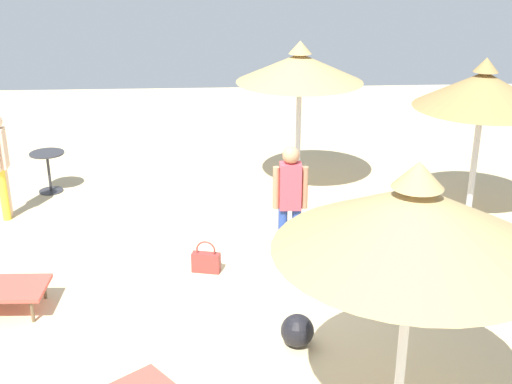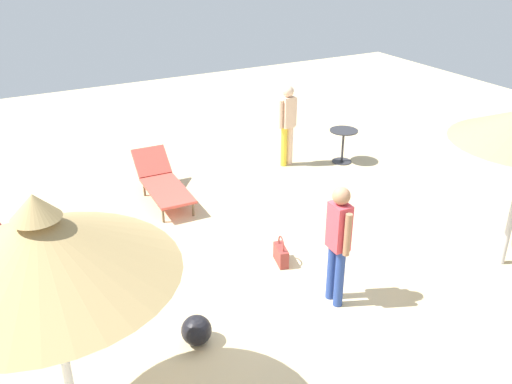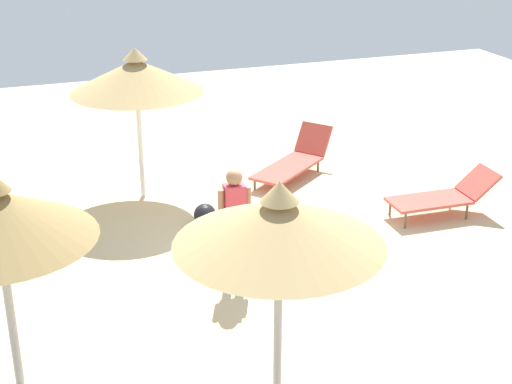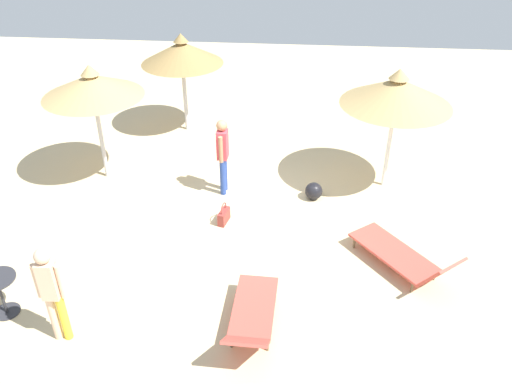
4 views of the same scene
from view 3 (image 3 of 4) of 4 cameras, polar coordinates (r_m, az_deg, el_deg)
The scene contains 8 objects.
ground at distance 11.94m, azimuth 1.61°, elevation -4.95°, with size 24.00×24.00×0.10m, color beige.
parasol_umbrella_far_left at distance 13.51m, azimuth -8.98°, elevation 8.60°, with size 2.35×2.35×2.76m.
parasol_umbrella_center at distance 7.64m, azimuth 1.75°, elevation -2.38°, with size 2.19×2.19×2.71m.
lounge_chair_edge at distance 14.92m, azimuth 2.90°, elevation 2.40°, with size 1.85×2.08×0.83m.
lounge_chair_front at distance 13.52m, azimuth 13.90°, elevation -0.25°, with size 0.72×1.92×0.76m.
person_standing_far_right at distance 10.73m, azimuth -1.61°, elevation -1.96°, with size 0.23×0.48×1.75m.
handbag at distance 11.61m, azimuth 3.73°, elevation -4.67°, with size 0.23×0.41×0.47m.
beach_ball at distance 12.85m, azimuth -3.85°, elevation -1.71°, with size 0.38×0.38×0.38m, color black.
Camera 3 is at (9.86, -3.85, 5.48)m, focal length 53.36 mm.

